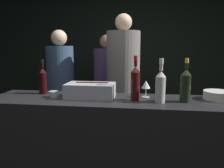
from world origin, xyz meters
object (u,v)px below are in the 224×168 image
Objects in this scene: red_wine_bottle_black_foil at (43,80)px; person_grey_polo at (61,85)px; wine_glass at (146,85)px; champagne_bottle at (186,85)px; candle_votive at (54,94)px; person_in_hoodie at (123,80)px; ice_bin_with_bottles at (90,90)px; bowl_white at (217,95)px; white_wine_bottle at (161,85)px; person_blond_tee at (107,82)px; red_wine_bottle_tall at (135,82)px.

person_grey_polo reaches higher than red_wine_bottle_black_foil.
champagne_bottle reaches higher than wine_glass.
wine_glass is at bearing 7.75° from candle_votive.
person_in_hoodie is 1.11× the size of person_grey_polo.
bowl_white is at bearing 4.27° from ice_bin_with_bottles.
person_blond_tee is at bearing 112.33° from white_wine_bottle.
bowl_white is at bearing 19.14° from white_wine_bottle.
champagne_bottle is 0.18× the size of person_in_hoodie.
champagne_bottle is at bearing 8.04° from person_blond_tee.
person_blond_tee is at bearing -152.19° from person_grey_polo.
person_blond_tee reaches higher than bowl_white.
red_wine_bottle_tall is at bearing 118.57° from person_grey_polo.
candle_votive is (-0.31, -0.03, -0.04)m from ice_bin_with_bottles.
person_grey_polo is at bearing -67.93° from person_blond_tee.
candle_votive is (-1.34, -0.10, -0.01)m from bowl_white.
candle_votive is 1.18m from person_grey_polo.
candle_votive is at bearing -172.25° from wine_glass.
wine_glass is at bearing 0.80° from person_blond_tee.
white_wine_bottle reaches higher than red_wine_bottle_black_foil.
ice_bin_with_bottles is at bearing 24.32° from person_in_hoodie.
wine_glass is at bearing -1.50° from red_wine_bottle_black_foil.
person_blond_tee is (-0.31, 0.56, -0.13)m from person_in_hoodie.
wine_glass is 0.20m from white_wine_bottle.
white_wine_bottle is 0.21× the size of person_blond_tee.
person_blond_tee reaches higher than red_wine_bottle_tall.
person_in_hoodie is (0.64, 0.92, -0.12)m from red_wine_bottle_black_foil.
person_grey_polo is at bearing 122.06° from ice_bin_with_bottles.
champagne_bottle is 0.96× the size of red_wine_bottle_tall.
person_grey_polo is (-0.86, 0.06, -0.10)m from person_in_hoodie.
person_grey_polo is at bearing 108.32° from candle_votive.
bowl_white is 0.62× the size of red_wine_bottle_tall.
white_wine_bottle is (0.56, -0.08, 0.07)m from ice_bin_with_bottles.
wine_glass is (0.46, 0.08, 0.04)m from ice_bin_with_bottles.
wine_glass is 0.09× the size of person_grey_polo.
white_wine_bottle is at bearing 122.22° from person_grey_polo.
red_wine_bottle_tall is 0.21× the size of person_grey_polo.
person_in_hoodie is (-0.28, 0.95, -0.10)m from wine_glass.
ice_bin_with_bottles is at bearing -175.73° from bowl_white.
person_in_hoodie reaches higher than red_wine_bottle_tall.
bowl_white is at bearing 76.03° from person_in_hoodie.
wine_glass is 0.40× the size of red_wine_bottle_tall.
red_wine_bottle_tall is (-0.19, 0.04, 0.01)m from white_wine_bottle.
candle_votive is 1.63m from person_blond_tee.
red_wine_bottle_tall is (-0.38, 0.00, 0.01)m from champagne_bottle.
candle_votive is at bearing 179.21° from champagne_bottle.
bowl_white is at bearing 4.48° from candle_votive.
champagne_bottle is (0.30, -0.12, 0.03)m from wine_glass.
person_in_hoodie reaches higher than candle_votive.
wine_glass is 0.08× the size of person_in_hoodie.
person_blond_tee is at bearing 127.32° from bowl_white.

